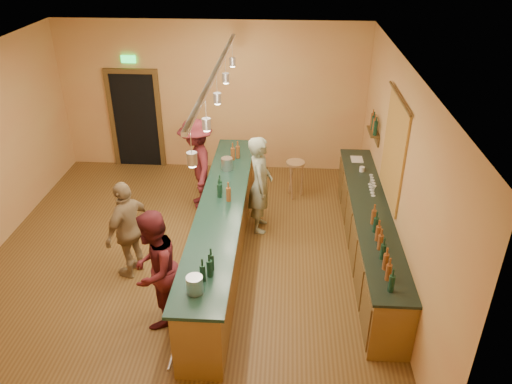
# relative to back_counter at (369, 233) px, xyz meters

# --- Properties ---
(floor) EXTENTS (7.00, 7.00, 0.00)m
(floor) POSITION_rel_back_counter_xyz_m (-2.97, -0.18, -0.49)
(floor) COLOR brown
(floor) RESTS_ON ground
(ceiling) EXTENTS (6.50, 7.00, 0.02)m
(ceiling) POSITION_rel_back_counter_xyz_m (-2.97, -0.18, 2.71)
(ceiling) COLOR silver
(ceiling) RESTS_ON wall_back
(wall_back) EXTENTS (6.50, 0.02, 3.20)m
(wall_back) POSITION_rel_back_counter_xyz_m (-2.97, 3.32, 1.11)
(wall_back) COLOR #CC824C
(wall_back) RESTS_ON floor
(wall_front) EXTENTS (6.50, 0.02, 3.20)m
(wall_front) POSITION_rel_back_counter_xyz_m (-2.97, -3.68, 1.11)
(wall_front) COLOR #CC824C
(wall_front) RESTS_ON floor
(wall_right) EXTENTS (0.02, 7.00, 3.20)m
(wall_right) POSITION_rel_back_counter_xyz_m (0.28, -0.18, 1.11)
(wall_right) COLOR #CC824C
(wall_right) RESTS_ON floor
(doorway) EXTENTS (1.15, 0.09, 2.48)m
(doorway) POSITION_rel_back_counter_xyz_m (-4.67, 3.30, 0.64)
(doorway) COLOR black
(doorway) RESTS_ON wall_back
(tapestry) EXTENTS (0.03, 1.40, 1.60)m
(tapestry) POSITION_rel_back_counter_xyz_m (0.26, 0.22, 1.36)
(tapestry) COLOR #973A1E
(tapestry) RESTS_ON wall_right
(bottle_shelf) EXTENTS (0.17, 0.55, 0.54)m
(bottle_shelf) POSITION_rel_back_counter_xyz_m (0.20, 1.72, 1.18)
(bottle_shelf) COLOR #493416
(bottle_shelf) RESTS_ON wall_right
(back_counter) EXTENTS (0.60, 4.55, 1.27)m
(back_counter) POSITION_rel_back_counter_xyz_m (0.00, 0.00, 0.00)
(back_counter) COLOR brown
(back_counter) RESTS_ON floor
(tasting_bar) EXTENTS (0.73, 5.10, 1.38)m
(tasting_bar) POSITION_rel_back_counter_xyz_m (-2.35, -0.18, 0.12)
(tasting_bar) COLOR brown
(tasting_bar) RESTS_ON floor
(pendant_track) EXTENTS (0.11, 4.60, 0.50)m
(pendant_track) POSITION_rel_back_counter_xyz_m (-2.35, -0.18, 2.50)
(pendant_track) COLOR silver
(pendant_track) RESTS_ON ceiling
(bartender) EXTENTS (0.44, 0.66, 1.77)m
(bartender) POSITION_rel_back_counter_xyz_m (-1.80, 0.80, 0.40)
(bartender) COLOR gray
(bartender) RESTS_ON floor
(customer_a) EXTENTS (0.77, 0.93, 1.72)m
(customer_a) POSITION_rel_back_counter_xyz_m (-3.07, -1.65, 0.37)
(customer_a) COLOR #59191E
(customer_a) RESTS_ON floor
(customer_b) EXTENTS (0.75, 1.02, 1.61)m
(customer_b) POSITION_rel_back_counter_xyz_m (-3.73, -0.62, 0.32)
(customer_b) COLOR #997A51
(customer_b) RESTS_ON floor
(customer_c) EXTENTS (0.99, 1.29, 1.76)m
(customer_c) POSITION_rel_back_counter_xyz_m (-3.05, 1.56, 0.39)
(customer_c) COLOR #59191E
(customer_c) RESTS_ON floor
(bar_stool) EXTENTS (0.37, 0.37, 0.76)m
(bar_stool) POSITION_rel_back_counter_xyz_m (-1.18, 2.02, 0.13)
(bar_stool) COLOR olive
(bar_stool) RESTS_ON floor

